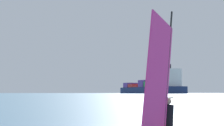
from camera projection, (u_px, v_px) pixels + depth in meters
The scene contains 2 objects.
windsurfer at pixel (165, 102), 11.13m from camera, with size 0.79×3.46×4.27m.
cargo_ship at pixel (151, 87), 513.10m from camera, with size 136.56×119.38×39.20m.
Camera 1 is at (5.47, -13.00, 1.43)m, focal length 55.96 mm.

